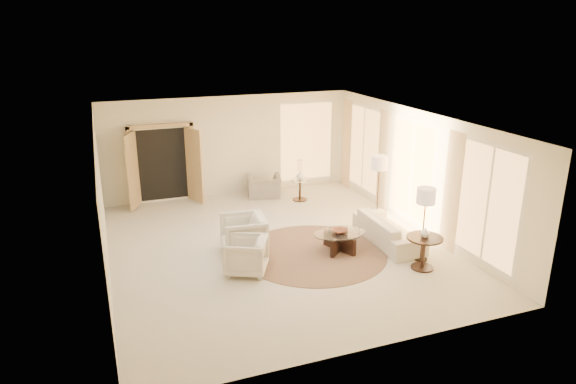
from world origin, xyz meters
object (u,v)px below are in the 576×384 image
object	(u,v)px
bowl	(340,231)
sofa	(388,230)
side_table	(300,187)
floor_lamp_near	(380,166)
side_vase	(300,175)
accent_chair	(264,183)
armchair_right	(246,254)
armchair_left	(243,233)
coffee_table	(339,239)
floor_lamp_far	(426,199)
end_table	(424,247)
end_vase	(425,233)

from	to	relation	value
bowl	sofa	bearing A→B (deg)	1.32
side_table	bowl	world-z (taller)	side_table
floor_lamp_near	side_vase	distance (m)	2.48
accent_chair	armchair_right	bearing A→B (deg)	81.59
side_table	floor_lamp_near	world-z (taller)	floor_lamp_near
armchair_left	side_vase	bearing A→B (deg)	145.14
bowl	armchair_left	bearing A→B (deg)	163.33
coffee_table	sofa	bearing A→B (deg)	1.32
coffee_table	side_vase	bearing A→B (deg)	82.68
armchair_right	floor_lamp_near	distance (m)	4.33
accent_chair	bowl	xyz separation A→B (m)	(0.40, -4.06, 0.05)
armchair_right	floor_lamp_far	bearing A→B (deg)	104.77
side_table	armchair_left	bearing A→B (deg)	-130.44
coffee_table	bowl	size ratio (longest dim) A/B	4.22
sofa	armchair_left	bearing A→B (deg)	81.49
end_table	bowl	bearing A→B (deg)	131.83
side_table	floor_lamp_near	size ratio (longest dim) A/B	0.37
sofa	end_table	xyz separation A→B (m)	(-0.02, -1.36, 0.17)
end_vase	side_vase	size ratio (longest dim) A/B	0.87
armchair_left	side_vase	distance (m)	3.71
coffee_table	bowl	distance (m)	0.20
bowl	end_vase	size ratio (longest dim) A/B	1.67
side_table	end_table	bearing A→B (deg)	-80.92
armchair_left	armchair_right	bearing A→B (deg)	-7.04
end_vase	side_vase	xyz separation A→B (m)	(-0.76, 4.75, -0.05)
end_vase	accent_chair	bearing A→B (deg)	106.48
end_table	armchair_right	bearing A→B (deg)	162.42
sofa	floor_lamp_far	xyz separation A→B (m)	(0.17, -1.02, 1.03)
end_table	side_vase	bearing A→B (deg)	99.08
end_table	side_table	bearing A→B (deg)	99.08
side_table	floor_lamp_near	bearing A→B (deg)	-57.71
accent_chair	side_vase	world-z (taller)	side_vase
sofa	side_table	size ratio (longest dim) A/B	3.34
end_table	bowl	world-z (taller)	end_table
armchair_left	end_table	world-z (taller)	armchair_left
coffee_table	floor_lamp_near	xyz separation A→B (m)	(1.71, 1.39, 1.12)
floor_lamp_far	bowl	size ratio (longest dim) A/B	4.87
floor_lamp_far	armchair_right	bearing A→B (deg)	168.51
accent_chair	coffee_table	distance (m)	4.08
armchair_right	side_table	bearing A→B (deg)	171.07
coffee_table	side_table	distance (m)	3.44
end_vase	end_table	bearing A→B (deg)	-26.57
accent_chair	floor_lamp_near	size ratio (longest dim) A/B	0.57
floor_lamp_near	coffee_table	bearing A→B (deg)	-140.89
armchair_right	side_vase	xyz separation A→B (m)	(2.60, 3.68, 0.32)
sofa	side_vase	distance (m)	3.49
end_table	side_table	world-z (taller)	end_table
sofa	end_table	world-z (taller)	end_table
accent_chair	floor_lamp_far	size ratio (longest dim) A/B	0.60
armchair_right	sofa	bearing A→B (deg)	121.36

